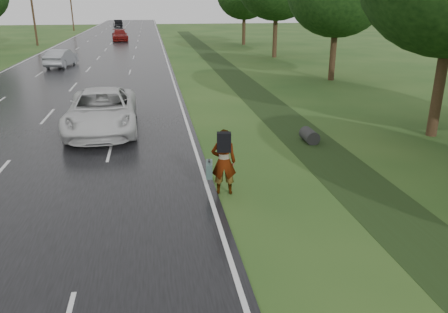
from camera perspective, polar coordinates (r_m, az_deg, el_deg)
road at (r=51.89m, az=-15.51°, el=12.93°), size 14.00×180.00×0.04m
edge_stripe_east at (r=51.65m, az=-7.85°, el=13.44°), size 0.12×180.00×0.01m
edge_stripe_west at (r=53.00m, az=-22.94°, el=12.28°), size 0.12×180.00×0.01m
center_line at (r=51.89m, az=-15.51°, el=12.96°), size 0.12×180.00×0.01m
drainage_ditch at (r=26.38m, az=4.60°, el=7.70°), size 2.20×120.00×0.56m
utility_pole_far at (r=63.02m, az=-23.82°, el=17.84°), size 1.60×0.26×10.00m
utility_pole_distant at (r=92.48m, az=-19.37°, el=18.45°), size 1.60×0.26×10.00m
pedestrian at (r=12.81m, az=-0.15°, el=-0.60°), size 0.93×0.89×2.00m
white_pickup at (r=19.98m, az=-15.65°, el=5.78°), size 3.13×6.45×1.77m
silver_sedan at (r=41.54m, az=-20.51°, el=11.98°), size 2.28×4.73×1.50m
far_car_red at (r=66.93m, az=-13.44°, el=15.15°), size 2.66×5.50×1.54m
far_car_dark at (r=103.33m, az=-13.71°, el=16.54°), size 2.41×4.95×1.56m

